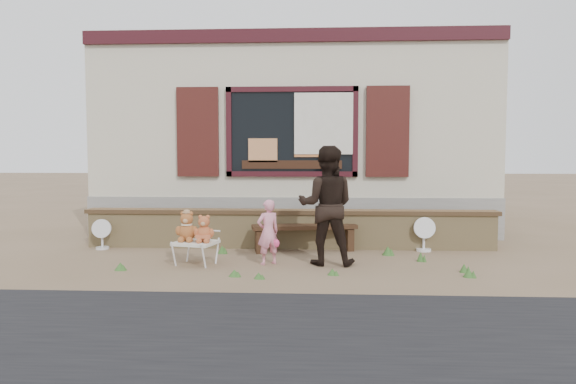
# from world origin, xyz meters

# --- Properties ---
(ground) EXTENTS (80.00, 80.00, 0.00)m
(ground) POSITION_xyz_m (0.00, 0.00, 0.00)
(ground) COLOR brown
(ground) RESTS_ON ground
(shopfront) EXTENTS (8.04, 5.13, 4.00)m
(shopfront) POSITION_xyz_m (0.00, 4.49, 2.00)
(shopfront) COLOR #A89E88
(shopfront) RESTS_ON ground
(brick_wall) EXTENTS (7.10, 0.36, 0.67)m
(brick_wall) POSITION_xyz_m (0.00, 1.00, 0.34)
(brick_wall) COLOR tan
(brick_wall) RESTS_ON ground
(bench) EXTENTS (1.78, 0.71, 0.45)m
(bench) POSITION_xyz_m (0.27, 0.69, 0.33)
(bench) COLOR black
(bench) RESTS_ON ground
(folding_chair) EXTENTS (0.67, 0.62, 0.35)m
(folding_chair) POSITION_xyz_m (-1.29, -0.47, 0.31)
(folding_chair) COLOR silver
(folding_chair) RESTS_ON ground
(teddy_bear_left) EXTENTS (0.39, 0.36, 0.45)m
(teddy_bear_left) POSITION_xyz_m (-1.43, -0.44, 0.57)
(teddy_bear_left) COLOR brown
(teddy_bear_left) RESTS_ON folding_chair
(teddy_bear_right) EXTENTS (0.35, 0.32, 0.40)m
(teddy_bear_right) POSITION_xyz_m (-1.16, -0.51, 0.55)
(teddy_bear_right) COLOR #9C4E2B
(teddy_bear_right) RESTS_ON folding_chair
(child) EXTENTS (0.42, 0.37, 0.96)m
(child) POSITION_xyz_m (-0.24, -0.38, 0.48)
(child) COLOR pink
(child) RESTS_ON ground
(adult) EXTENTS (0.89, 0.72, 1.74)m
(adult) POSITION_xyz_m (0.61, -0.33, 0.87)
(adult) COLOR black
(adult) RESTS_ON ground
(fan_left) EXTENTS (0.33, 0.22, 0.52)m
(fan_left) POSITION_xyz_m (-3.19, 0.69, 0.26)
(fan_left) COLOR silver
(fan_left) RESTS_ON ground
(fan_right) EXTENTS (0.35, 0.24, 0.58)m
(fan_right) POSITION_xyz_m (2.27, 0.80, 0.29)
(fan_right) COLOR white
(fan_right) RESTS_ON ground
(grass_tufts) EXTENTS (4.90, 1.84, 0.15)m
(grass_tufts) POSITION_xyz_m (0.52, -0.43, 0.06)
(grass_tufts) COLOR #366227
(grass_tufts) RESTS_ON ground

